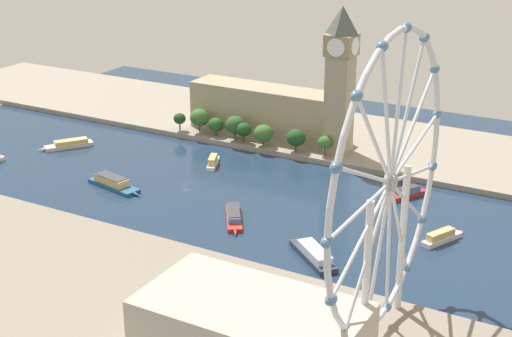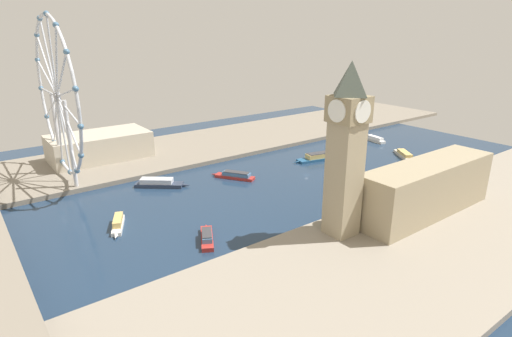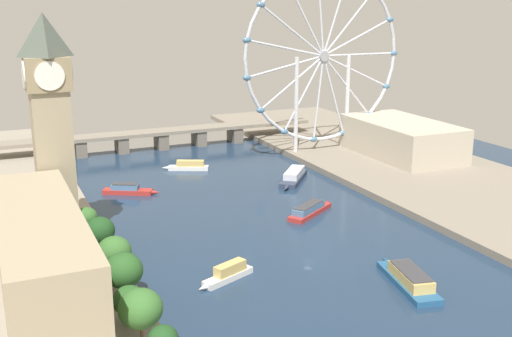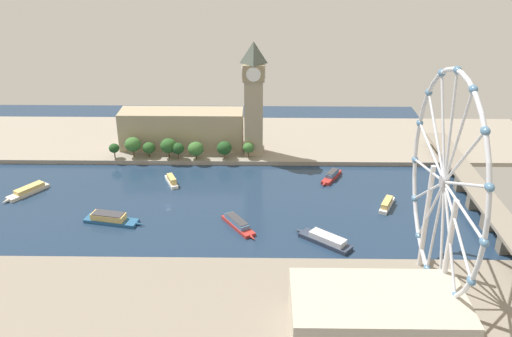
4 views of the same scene
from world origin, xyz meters
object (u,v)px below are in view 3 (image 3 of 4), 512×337
tour_boat_7 (310,210)px  tour_boat_1 (188,166)px  tour_boat_3 (294,176)px  river_bridge (161,135)px  tour_boat_2 (409,279)px  riverside_hall (401,138)px  tour_boat_5 (228,273)px  clock_tower (51,125)px  parliament_block (42,259)px  tour_boat_0 (128,190)px  ferris_wheel (323,57)px

tour_boat_7 → tour_boat_1: bearing=72.5°
tour_boat_3 → river_bridge: bearing=-117.5°
river_bridge → tour_boat_2: river_bridge is taller
riverside_hall → tour_boat_3: (-72.79, -13.01, -10.11)m
tour_boat_2 → tour_boat_5: tour_boat_2 is taller
clock_tower → parliament_block: size_ratio=0.90×
tour_boat_2 → tour_boat_5: bearing=74.0°
river_bridge → tour_boat_0: (-38.64, -82.05, -5.92)m
riverside_hall → tour_boat_7: 107.69m
river_bridge → tour_boat_1: (-0.55, -53.33, -5.73)m
tour_boat_1 → tour_boat_2: size_ratio=0.65×
parliament_block → tour_boat_5: 56.88m
ferris_wheel → tour_boat_5: bearing=-129.2°
clock_tower → tour_boat_5: 80.37m
clock_tower → riverside_hall: size_ratio=1.15×
riverside_hall → river_bridge: bearing=144.4°
clock_tower → tour_boat_7: clock_tower is taller
clock_tower → tour_boat_1: (74.08, 80.12, -42.09)m
ferris_wheel → river_bridge: ferris_wheel is taller
parliament_block → tour_boat_7: (109.14, 45.04, -14.64)m
tour_boat_3 → clock_tower: bearing=-31.6°
riverside_hall → tour_boat_5: (-143.20, -104.90, -10.17)m
tour_boat_3 → tour_boat_7: (-16.29, -46.63, -0.26)m
ferris_wheel → river_bridge: (-79.85, 50.46, -46.94)m
tour_boat_7 → tour_boat_2: bearing=-126.4°
riverside_hall → tour_boat_2: size_ratio=1.93×
parliament_block → ferris_wheel: (165.14, 134.95, 38.18)m
tour_boat_1 → tour_boat_7: tour_boat_1 is taller
tour_boat_0 → tour_boat_5: 103.92m
parliament_block → river_bridge: parliament_block is taller
clock_tower → parliament_block: (-10.66, -51.97, -27.60)m
tour_boat_1 → tour_boat_5: 135.60m
ferris_wheel → river_bridge: bearing=147.7°
tour_boat_1 → river_bridge: bearing=-65.7°
tour_boat_7 → riverside_hall: bearing=0.7°
parliament_block → tour_boat_3: size_ratio=2.93×
clock_tower → tour_boat_5: (44.36, -52.19, -42.04)m
parliament_block → tour_boat_2: 109.31m
ferris_wheel → riverside_hall: bearing=-42.5°
clock_tower → tour_boat_2: bearing=-39.8°
riverside_hall → tour_boat_5: bearing=-143.8°
riverside_hall → tour_boat_7: bearing=-146.2°
parliament_block → tour_boat_0: size_ratio=3.54×
clock_tower → tour_boat_7: 107.38m
river_bridge → ferris_wheel: bearing=-32.3°
riverside_hall → tour_boat_0: (-151.56, -1.32, -10.40)m
tour_boat_1 → riverside_hall: bearing=-168.7°
parliament_block → riverside_hall: size_ratio=1.28×
tour_boat_5 → tour_boat_0: bearing=-108.7°
riverside_hall → tour_boat_1: 117.18m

